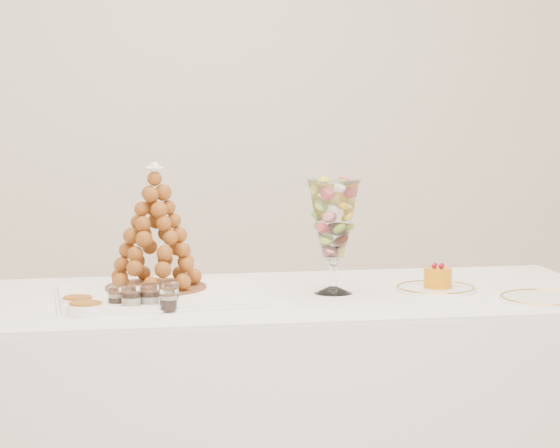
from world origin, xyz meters
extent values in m
cube|color=silver|center=(0.00, 2.00, 1.40)|extent=(4.50, 0.04, 2.80)
cube|color=white|center=(-0.01, 0.17, 0.38)|extent=(2.05, 0.86, 0.76)
cube|color=white|center=(-0.01, 0.17, 0.77)|extent=(2.04, 0.85, 0.01)
cube|color=white|center=(-0.33, 0.18, 0.78)|extent=(0.58, 0.45, 0.02)
cylinder|color=white|center=(0.19, 0.16, 0.78)|extent=(0.12, 0.12, 0.02)
cylinder|color=white|center=(0.19, 0.16, 0.83)|extent=(0.02, 0.02, 0.08)
sphere|color=white|center=(0.19, 0.16, 0.87)|extent=(0.04, 0.04, 0.04)
cylinder|color=white|center=(0.50, 0.14, 0.78)|extent=(0.24, 0.24, 0.01)
cylinder|color=white|center=(0.75, -0.08, 0.78)|extent=(0.26, 0.26, 0.01)
cylinder|color=white|center=(-0.46, 0.03, 0.81)|extent=(0.06, 0.06, 0.06)
cylinder|color=white|center=(-0.37, 0.00, 0.81)|extent=(0.06, 0.06, 0.07)
cylinder|color=white|center=(-0.31, 0.06, 0.81)|extent=(0.05, 0.05, 0.06)
cylinder|color=white|center=(-0.42, -0.01, 0.81)|extent=(0.06, 0.06, 0.07)
cylinder|color=white|center=(-0.32, -0.03, 0.81)|extent=(0.05, 0.05, 0.06)
cylinder|color=white|center=(-0.56, 0.06, 0.79)|extent=(0.09, 0.09, 0.03)
cylinder|color=white|center=(-0.54, -0.04, 0.79)|extent=(0.10, 0.10, 0.03)
cylinder|color=brown|center=(-0.33, 0.23, 0.80)|extent=(0.30, 0.30, 0.01)
cone|color=brown|center=(-0.33, 0.23, 0.98)|extent=(0.30, 0.30, 0.36)
sphere|color=white|center=(-0.33, 0.23, 1.15)|extent=(0.04, 0.04, 0.04)
cylinder|color=orange|center=(0.50, 0.13, 0.81)|extent=(0.08, 0.08, 0.06)
sphere|color=maroon|center=(0.52, 0.13, 0.85)|extent=(0.01, 0.01, 0.01)
sphere|color=maroon|center=(0.50, 0.14, 0.85)|extent=(0.01, 0.01, 0.01)
sphere|color=maroon|center=(0.49, 0.13, 0.85)|extent=(0.01, 0.01, 0.01)
sphere|color=maroon|center=(0.51, 0.12, 0.85)|extent=(0.01, 0.01, 0.01)
camera|label=1|loc=(-0.57, -2.95, 1.36)|focal=70.00mm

